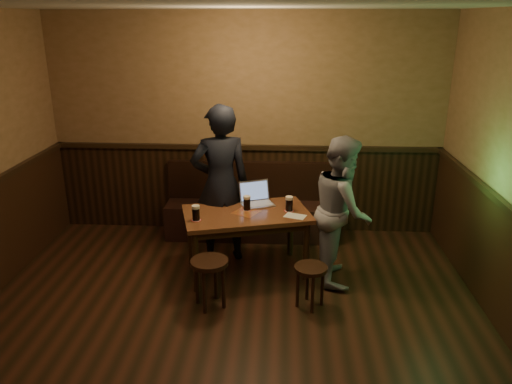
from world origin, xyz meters
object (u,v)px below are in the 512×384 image
object	(u,v)px
person_grey	(342,210)
laptop	(256,198)
pint_left	(196,213)
pint_right	(289,204)
stool_left	(210,269)
pub_table	(246,220)
stool_right	(311,275)
person_suit	(221,185)
bench	(252,213)
pint_mid	(247,203)

from	to	relation	value
person_grey	laptop	bearing A→B (deg)	72.39
pint_left	pint_right	world-z (taller)	pint_right
stool_left	person_grey	size ratio (longest dim) A/B	0.32
pub_table	laptop	distance (m)	0.33
stool_right	person_suit	bearing A→B (deg)	134.71
bench	pint_left	distance (m)	1.44
pint_right	laptop	size ratio (longest dim) A/B	0.39
stool_left	pint_left	bearing A→B (deg)	112.94
bench	pint_mid	bearing A→B (deg)	-89.89
person_suit	stool_left	bearing A→B (deg)	73.51
pint_left	pint_mid	world-z (taller)	pint_left
pint_right	person_suit	distance (m)	0.83
pub_table	pint_left	world-z (taller)	pint_left
pint_mid	person_grey	size ratio (longest dim) A/B	0.10
pint_left	laptop	xyz separation A→B (m)	(0.59, 0.53, -0.02)
pint_left	person_suit	distance (m)	0.62
stool_left	person_suit	world-z (taller)	person_suit
stool_right	pint_left	xyz separation A→B (m)	(-1.18, 0.42, 0.45)
pint_mid	pint_right	world-z (taller)	pint_right
pint_left	stool_left	bearing A→B (deg)	-67.06
pub_table	stool_left	distance (m)	0.82
pint_mid	person_grey	distance (m)	1.03
bench	stool_left	distance (m)	1.76
person_suit	bench	bearing A→B (deg)	-131.95
pint_left	person_suit	size ratio (longest dim) A/B	0.09
bench	pint_mid	distance (m)	1.06
pint_mid	person_suit	bearing A→B (deg)	141.24
laptop	person_grey	size ratio (longest dim) A/B	0.27
pint_mid	laptop	size ratio (longest dim) A/B	0.38
pint_left	person_grey	world-z (taller)	person_grey
stool_left	person_suit	size ratio (longest dim) A/B	0.27
pint_left	person_grey	size ratio (longest dim) A/B	0.10
bench	stool_left	size ratio (longest dim) A/B	4.41
bench	pint_left	size ratio (longest dim) A/B	13.26
stool_right	laptop	xyz separation A→B (m)	(-0.58, 0.95, 0.43)
stool_left	pint_right	world-z (taller)	pint_right
pub_table	person_grey	xyz separation A→B (m)	(1.02, -0.06, 0.17)
stool_left	pint_right	bearing A→B (deg)	45.77
stool_right	person_suit	world-z (taller)	person_suit
bench	laptop	xyz separation A→B (m)	(0.09, -0.74, 0.47)
pub_table	pint_left	distance (m)	0.59
pint_mid	bench	bearing A→B (deg)	90.11
pint_mid	laptop	xyz separation A→B (m)	(0.09, 0.20, -0.02)
bench	pint_right	xyz separation A→B (m)	(0.46, -0.94, 0.49)
bench	stool_left	world-z (taller)	bench
pub_table	stool_left	world-z (taller)	pub_table
stool_right	laptop	size ratio (longest dim) A/B	1.02
pub_table	stool_right	size ratio (longest dim) A/B	3.42
bench	stool_left	bearing A→B (deg)	-100.00
pub_table	stool_right	bearing A→B (deg)	-60.42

